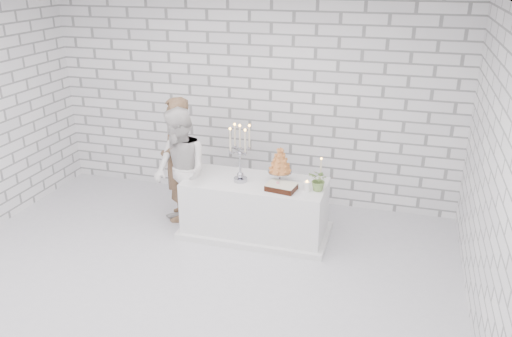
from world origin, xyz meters
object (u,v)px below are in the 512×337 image
object	(u,v)px
bride	(180,172)
candelabra	(240,153)
cake_table	(255,208)
croquembouche	(280,165)
groom	(177,160)

from	to	relation	value
bride	candelabra	world-z (taller)	bride
bride	candelabra	size ratio (longest dim) A/B	2.20
cake_table	croquembouche	distance (m)	0.69
groom	bride	world-z (taller)	groom
cake_table	croquembouche	bearing A→B (deg)	9.56
candelabra	croquembouche	world-z (taller)	candelabra
croquembouche	candelabra	bearing A→B (deg)	-167.69
cake_table	groom	bearing A→B (deg)	171.92
cake_table	bride	size ratio (longest dim) A/B	1.09
cake_table	croquembouche	xyz separation A→B (m)	(0.31, 0.05, 0.61)
groom	croquembouche	bearing A→B (deg)	66.17
groom	candelabra	distance (m)	1.04
cake_table	groom	world-z (taller)	groom
groom	candelabra	world-z (taller)	groom
candelabra	groom	bearing A→B (deg)	167.36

